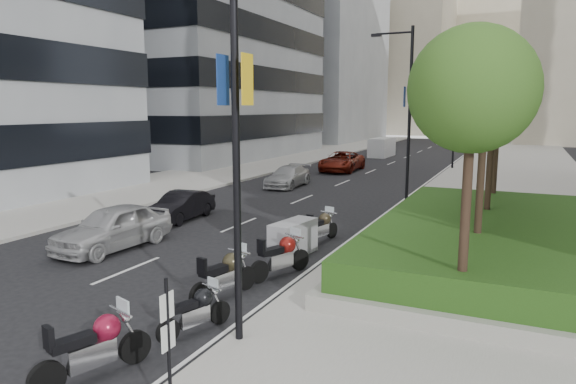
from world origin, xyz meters
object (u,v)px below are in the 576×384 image
Objects in this scene: car_c at (288,176)px; motorcycle_6 at (321,227)px; parking_sign at (168,343)px; motorcycle_4 at (281,256)px; motorcycle_3 at (225,275)px; motorcycle_5 at (293,239)px; motorcycle_1 at (95,346)px; lamp_post_1 at (407,108)px; lamp_post_2 at (453,108)px; motorcycle_2 at (196,310)px; delivery_van at (381,148)px; lamp_post_0 at (229,107)px; car_d at (342,161)px; car_a at (113,227)px; car_b at (181,206)px.

motorcycle_6 is at bearing -61.82° from car_c.
parking_sign is 1.10× the size of motorcycle_4.
car_c reaches higher than motorcycle_3.
motorcycle_5 is at bearing -66.37° from car_c.
parking_sign is at bearing -88.00° from motorcycle_1.
motorcycle_6 is at bearing 17.35° from motorcycle_1.
lamp_post_1 and lamp_post_2 have the same top height.
delivery_van is at bearing 27.65° from motorcycle_2.
motorcycle_4 is 39.97m from delivery_van.
motorcycle_2 is at bearing 173.62° from lamp_post_0.
motorcycle_5 is 0.37× the size of car_d.
lamp_post_2 is 31.54m from car_a.
car_c is (-8.34, 3.94, -4.40)m from lamp_post_1.
motorcycle_1 is 1.10× the size of motorcycle_5.
car_b is at bearing -108.63° from lamp_post_2.
motorcycle_3 is 28.70m from car_d.
car_d is (-7.85, -4.74, -4.28)m from lamp_post_2.
motorcycle_5 reaches higher than motorcycle_2.
delivery_van is at bearing 31.04° from motorcycle_4.
car_b is (-8.52, 9.73, -4.42)m from lamp_post_0.
motorcycle_1 reaches higher than motorcycle_6.
lamp_post_1 is at bearing 13.89° from motorcycle_1.
lamp_post_2 is (0.00, 18.00, 0.00)m from lamp_post_1.
motorcycle_3 is 1.04× the size of motorcycle_4.
lamp_post_0 reaches higher than motorcycle_5.
lamp_post_1 reaches higher than car_c.
parking_sign is 7.77m from motorcycle_4.
lamp_post_1 is 3.90× the size of motorcycle_1.
car_a is (-7.83, 4.75, -4.26)m from lamp_post_0.
car_c reaches higher than motorcycle_4.
motorcycle_2 is at bearing -78.66° from car_d.
motorcycle_6 is (0.22, 6.55, -0.06)m from motorcycle_3.
car_d reaches higher than car_c.
motorcycle_1 is 6.90m from motorcycle_4.
motorcycle_3 is at bearing -168.75° from motorcycle_6.
car_b is (-8.52, -25.27, -4.42)m from lamp_post_2.
lamp_post_2 is at bearing 10.09° from motorcycle_3.
car_a is 1.01× the size of delivery_van.
lamp_post_2 is 26.61m from motorcycle_6.
motorcycle_6 is (-1.35, -8.19, -4.48)m from lamp_post_1.
motorcycle_2 is at bearing 118.38° from parking_sign.
lamp_post_0 is at bearing -78.04° from delivery_van.
lamp_post_2 reaches higher than car_a.
car_d is (-6.50, 21.45, 0.20)m from motorcycle_6.
lamp_post_1 reaches higher than motorcycle_4.
parking_sign is at bearing -77.07° from car_d.
lamp_post_2 is at bearing 16.74° from motorcycle_2.
motorcycle_1 is 24.23m from car_c.
lamp_post_1 reaches higher than car_b.
motorcycle_6 is 7.23m from car_b.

